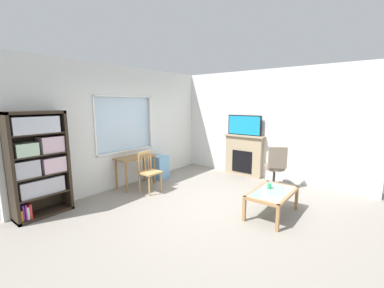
{
  "coord_description": "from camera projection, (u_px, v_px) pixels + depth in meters",
  "views": [
    {
      "loc": [
        -3.57,
        -2.41,
        1.96
      ],
      "look_at": [
        0.26,
        0.59,
        1.14
      ],
      "focal_mm": 22.88,
      "sensor_mm": 36.0,
      "label": 1
    }
  ],
  "objects": [
    {
      "name": "wall_right",
      "position": [
        265.0,
        125.0,
        6.34
      ],
      "size": [
        0.12,
        5.07,
        2.8
      ],
      "primitive_type": "cube",
      "color": "silver",
      "rests_on": "ground"
    },
    {
      "name": "sippy_cup",
      "position": [
        269.0,
        186.0,
        4.43
      ],
      "size": [
        0.07,
        0.07,
        0.09
      ],
      "primitive_type": "cylinder",
      "color": "#33B770",
      "rests_on": "coffee_table"
    },
    {
      "name": "tv",
      "position": [
        244.0,
        125.0,
        6.51
      ],
      "size": [
        0.06,
        0.94,
        0.53
      ],
      "color": "black",
      "rests_on": "fireplace"
    },
    {
      "name": "fireplace",
      "position": [
        244.0,
        155.0,
        6.66
      ],
      "size": [
        0.26,
        1.14,
        1.11
      ],
      "color": "tan",
      "rests_on": "ground"
    },
    {
      "name": "desk_under_window",
      "position": [
        136.0,
        161.0,
        5.74
      ],
      "size": [
        0.92,
        0.47,
        0.73
      ],
      "color": "olive",
      "rests_on": "ground"
    },
    {
      "name": "wooden_chair",
      "position": [
        149.0,
        171.0,
        5.41
      ],
      "size": [
        0.43,
        0.41,
        0.9
      ],
      "color": "tan",
      "rests_on": "ground"
    },
    {
      "name": "wall_back_with_window",
      "position": [
        125.0,
        127.0,
        5.82
      ],
      "size": [
        5.05,
        0.15,
        2.8
      ],
      "color": "silver",
      "rests_on": "ground"
    },
    {
      "name": "bookshelf",
      "position": [
        38.0,
        160.0,
        4.19
      ],
      "size": [
        0.9,
        0.38,
        1.83
      ],
      "color": "#2D2319",
      "rests_on": "ground"
    },
    {
      "name": "coffee_table",
      "position": [
        272.0,
        195.0,
        4.29
      ],
      "size": [
        1.07,
        0.61,
        0.43
      ],
      "color": "#8C9E99",
      "rests_on": "ground"
    },
    {
      "name": "office_chair",
      "position": [
        276.0,
        165.0,
        5.61
      ],
      "size": [
        0.61,
        0.57,
        1.0
      ],
      "color": "#7A6B5B",
      "rests_on": "ground"
    },
    {
      "name": "ground",
      "position": [
        208.0,
        210.0,
        4.57
      ],
      "size": [
        6.05,
        5.87,
        0.02
      ],
      "primitive_type": "cube",
      "color": "gray"
    },
    {
      "name": "plastic_drawer_unit",
      "position": [
        159.0,
        167.0,
        6.45
      ],
      "size": [
        0.35,
        0.4,
        0.6
      ],
      "primitive_type": "cube",
      "color": "#72ADDB",
      "rests_on": "ground"
    }
  ]
}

